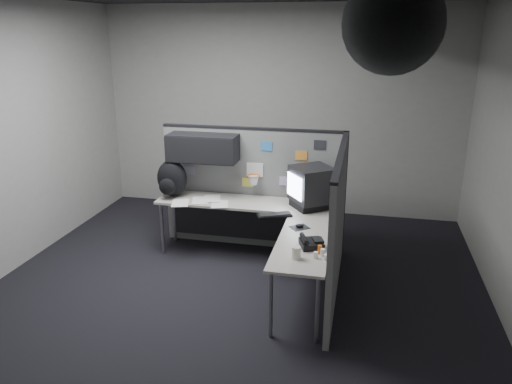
% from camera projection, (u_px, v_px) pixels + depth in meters
% --- Properties ---
extents(room, '(5.62, 5.62, 3.22)m').
position_uv_depth(room, '(287.00, 107.00, 4.90)').
color(room, black).
rests_on(room, ground).
extents(partition_back, '(2.44, 0.42, 1.63)m').
position_uv_depth(partition_back, '(239.00, 175.00, 6.55)').
color(partition_back, slate).
rests_on(partition_back, ground).
extents(partition_right, '(0.07, 2.23, 1.63)m').
position_uv_depth(partition_right, '(338.00, 225.00, 5.38)').
color(partition_right, slate).
rests_on(partition_right, ground).
extents(desk, '(2.31, 2.11, 0.73)m').
position_uv_depth(desk, '(261.00, 219.00, 6.09)').
color(desk, '#A7A297').
rests_on(desk, ground).
extents(monitor, '(0.63, 0.63, 0.51)m').
position_uv_depth(monitor, '(312.00, 187.00, 6.08)').
color(monitor, black).
rests_on(monitor, desk).
extents(keyboard, '(0.42, 0.30, 0.04)m').
position_uv_depth(keyboard, '(275.00, 215.00, 5.85)').
color(keyboard, black).
rests_on(keyboard, desk).
extents(mouse, '(0.25, 0.25, 0.04)m').
position_uv_depth(mouse, '(300.00, 226.00, 5.53)').
color(mouse, black).
rests_on(mouse, desk).
extents(phone, '(0.29, 0.30, 0.11)m').
position_uv_depth(phone, '(311.00, 243.00, 5.03)').
color(phone, black).
rests_on(phone, desk).
extents(bottles, '(0.14, 0.17, 0.09)m').
position_uv_depth(bottles, '(321.00, 253.00, 4.82)').
color(bottles, silver).
rests_on(bottles, desk).
extents(cup, '(0.11, 0.11, 0.12)m').
position_uv_depth(cup, '(296.00, 253.00, 4.77)').
color(cup, silver).
rests_on(cup, desk).
extents(papers, '(0.77, 0.59, 0.01)m').
position_uv_depth(papers, '(203.00, 201.00, 6.35)').
color(papers, white).
rests_on(papers, desk).
extents(backpack, '(0.48, 0.47, 0.49)m').
position_uv_depth(backpack, '(172.00, 179.00, 6.49)').
color(backpack, black).
rests_on(backpack, desk).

